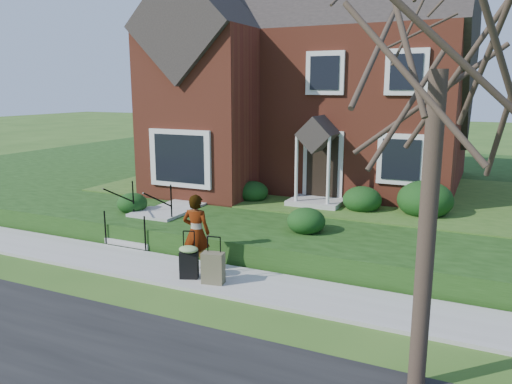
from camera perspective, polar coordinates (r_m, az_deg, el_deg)
The scene contains 11 objects.
ground at distance 11.53m, azimuth -7.66°, elevation -9.43°, with size 120.00×120.00×0.00m, color #2D5119.
sidewalk at distance 11.52m, azimuth -7.67°, elevation -9.24°, with size 60.00×1.60×0.08m, color #9E9B93.
terrace at distance 20.36m, azimuth 19.31°, elevation 0.22°, with size 44.00×20.00×0.60m, color #17340E.
walkway at distance 16.70m, azimuth -5.70°, elevation -0.44°, with size 1.20×6.00×0.06m, color #9E9B93.
main_house at distance 19.62m, azimuth 7.20°, elevation 14.95°, with size 10.40×10.20×9.40m.
front_steps at distance 14.20m, azimuth -12.21°, elevation -3.49°, with size 1.40×2.02×1.50m.
foundation_shrubs at distance 15.15m, azimuth 5.38°, elevation -0.07°, with size 10.22×4.47×1.09m.
woman at distance 11.38m, azimuth -6.84°, elevation -4.60°, with size 0.64×0.42×1.76m, color #999999.
suitcase_black at distance 11.03m, azimuth -7.68°, elevation -7.72°, with size 0.54×0.50×1.06m.
suitcase_olive at distance 10.72m, azimuth -4.92°, elevation -8.63°, with size 0.51×0.34×1.02m.
tree_verge at distance 6.80m, azimuth 20.42°, elevation 16.46°, with size 4.80×4.80×6.86m.
Camera 1 is at (5.90, -9.00, 4.16)m, focal length 35.00 mm.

